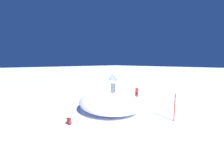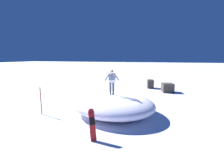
{
  "view_description": "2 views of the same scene",
  "coord_description": "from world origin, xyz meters",
  "px_view_note": "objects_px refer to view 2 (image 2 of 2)",
  "views": [
    {
      "loc": [
        -9.54,
        8.45,
        4.13
      ],
      "look_at": [
        -0.29,
        -0.35,
        2.25
      ],
      "focal_mm": 24.19,
      "sensor_mm": 36.0,
      "label": 1
    },
    {
      "loc": [
        2.9,
        -10.58,
        4.0
      ],
      "look_at": [
        -0.59,
        0.24,
        2.11
      ],
      "focal_mm": 25.9,
      "sensor_mm": 36.0,
      "label": 2
    }
  ],
  "objects_px": {
    "backpack_near": "(123,97)",
    "trail_marker_pole": "(41,100)",
    "snowboarder_standing": "(112,80)",
    "snowboard_primary_upright": "(92,124)"
  },
  "relations": [
    {
      "from": "snowboard_primary_upright",
      "to": "trail_marker_pole",
      "type": "xyz_separation_m",
      "value": [
        -4.92,
        2.15,
        0.23
      ]
    },
    {
      "from": "trail_marker_pole",
      "to": "snowboarder_standing",
      "type": "bearing_deg",
      "value": 15.43
    },
    {
      "from": "snowboarder_standing",
      "to": "backpack_near",
      "type": "relative_size",
      "value": 2.94
    },
    {
      "from": "snowboard_primary_upright",
      "to": "backpack_near",
      "type": "xyz_separation_m",
      "value": [
        -0.42,
        7.81,
        -0.57
      ]
    },
    {
      "from": "snowboarder_standing",
      "to": "trail_marker_pole",
      "type": "distance_m",
      "value": 5.18
    },
    {
      "from": "snowboarder_standing",
      "to": "snowboard_primary_upright",
      "type": "relative_size",
      "value": 1.1
    },
    {
      "from": "snowboard_primary_upright",
      "to": "backpack_near",
      "type": "distance_m",
      "value": 7.84
    },
    {
      "from": "backpack_near",
      "to": "trail_marker_pole",
      "type": "bearing_deg",
      "value": -128.46
    },
    {
      "from": "snowboarder_standing",
      "to": "trail_marker_pole",
      "type": "relative_size",
      "value": 0.87
    },
    {
      "from": "backpack_near",
      "to": "snowboard_primary_upright",
      "type": "bearing_deg",
      "value": -86.91
    }
  ]
}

